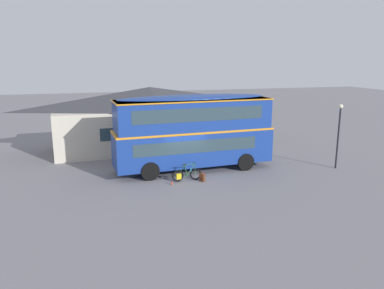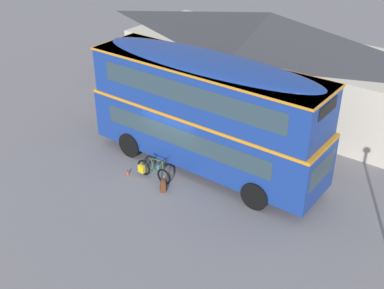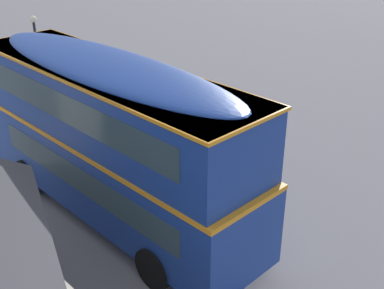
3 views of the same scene
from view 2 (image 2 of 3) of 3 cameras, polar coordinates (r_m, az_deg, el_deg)
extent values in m
plane|color=slate|center=(20.12, -2.31, -3.02)|extent=(120.00, 120.00, 0.00)
cylinder|color=black|center=(19.62, 10.96, -2.64)|extent=(1.11, 0.33, 1.10)
cylinder|color=black|center=(17.83, 7.45, -5.96)|extent=(1.11, 0.33, 1.10)
cylinder|color=black|center=(22.51, -3.11, 2.39)|extent=(1.11, 0.33, 1.10)
cylinder|color=black|center=(20.97, -7.25, -0.02)|extent=(1.11, 0.33, 1.10)
cube|color=navy|center=(19.55, 1.58, 1.12)|extent=(10.07, 2.98, 2.10)
cube|color=orange|center=(19.06, 1.63, 3.97)|extent=(10.10, 3.00, 0.12)
cube|color=navy|center=(18.65, 1.67, 6.68)|extent=(9.77, 2.92, 1.90)
ellipsoid|color=navy|center=(18.27, 1.72, 9.65)|extent=(9.57, 2.86, 0.36)
cube|color=#2D424C|center=(17.45, 15.00, -2.89)|extent=(0.16, 2.05, 0.90)
cube|color=black|center=(16.39, 15.64, 4.14)|extent=(0.13, 1.38, 0.44)
cube|color=#2D424C|center=(18.64, -1.12, 0.64)|extent=(7.77, 0.42, 0.76)
cube|color=#2D424C|center=(17.69, -0.62, 5.89)|extent=(8.16, 0.44, 0.80)
cube|color=#2D424C|center=(20.42, 3.16, 3.36)|extent=(7.77, 0.42, 0.76)
cube|color=#2D424C|center=(19.52, 3.76, 8.20)|extent=(8.16, 0.44, 0.80)
cube|color=orange|center=(18.31, 1.71, 9.30)|extent=(9.88, 3.00, 0.08)
torus|color=black|center=(19.11, -3.31, -3.79)|extent=(0.68, 0.09, 0.68)
torus|color=black|center=(19.74, -5.66, -2.69)|extent=(0.68, 0.09, 0.68)
cylinder|color=#B2B2B7|center=(19.11, -3.31, -3.79)|extent=(0.05, 0.10, 0.05)
cylinder|color=#B2B2B7|center=(19.74, -5.66, -2.69)|extent=(0.05, 0.10, 0.05)
cylinder|color=#2D6B38|center=(19.11, -3.99, -2.73)|extent=(0.49, 0.04, 0.74)
cylinder|color=#2D6B38|center=(18.98, -4.18, -1.81)|extent=(0.60, 0.05, 0.08)
cylinder|color=#2D6B38|center=(19.30, -4.65, -2.49)|extent=(0.18, 0.04, 0.68)
cylinder|color=#2D6B38|center=(19.59, -5.07, -3.04)|extent=(0.56, 0.04, 0.09)
cylinder|color=#2D6B38|center=(19.45, -5.26, -2.14)|extent=(0.44, 0.03, 0.63)
cylinder|color=#2D6B38|center=(18.95, -3.41, -2.92)|extent=(0.09, 0.03, 0.66)
cylinder|color=black|center=(18.76, -3.51, -1.92)|extent=(0.04, 0.46, 0.03)
ellipsoid|color=black|center=(19.16, -4.89, -1.48)|extent=(0.26, 0.10, 0.06)
cube|color=yellow|center=(19.62, -5.95, -2.86)|extent=(0.28, 0.14, 0.32)
cylinder|color=#338CBF|center=(19.11, -3.99, -2.73)|extent=(0.07, 0.07, 0.18)
cube|color=#592D19|center=(18.79, -3.37, -4.85)|extent=(0.35, 0.36, 0.45)
ellipsoid|color=#592D19|center=(18.66, -3.39, -4.28)|extent=(0.33, 0.35, 0.10)
cube|color=#3E2011|center=(18.84, -3.71, -5.02)|extent=(0.16, 0.19, 0.16)
cylinder|color=black|center=(18.71, -3.05, -5.01)|extent=(0.05, 0.05, 0.36)
cylinder|color=black|center=(18.85, -3.01, -4.72)|extent=(0.05, 0.05, 0.36)
cylinder|color=#D84C33|center=(19.88, -7.55, -3.37)|extent=(0.08, 0.08, 0.21)
cylinder|color=black|center=(19.82, -7.57, -3.09)|extent=(0.05, 0.05, 0.03)
cube|color=beige|center=(25.52, 8.67, 8.17)|extent=(14.81, 6.15, 3.26)
pyramid|color=#38383D|center=(24.75, 9.09, 13.35)|extent=(15.23, 6.56, 1.55)
cube|color=#3D2319|center=(23.56, 5.32, 4.97)|extent=(1.10, 0.09, 2.10)
cube|color=#2D424C|center=(25.19, -1.71, 8.60)|extent=(1.10, 0.09, 0.90)
cube|color=#2D424C|center=(21.77, 13.56, 4.21)|extent=(1.10, 0.09, 0.90)
camera|label=1|loc=(19.45, -73.02, -3.79)|focal=35.00mm
camera|label=3|loc=(29.14, -7.55, 24.68)|focal=45.81mm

